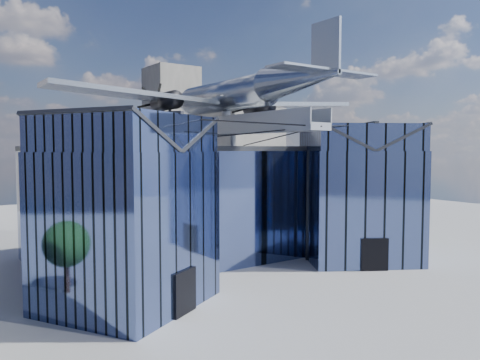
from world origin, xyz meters
TOP-DOWN VIEW (x-y plane):
  - ground_plane at (0.00, 0.00)m, footprint 120.00×120.00m
  - museum at (0.00, 5.82)m, footprint 32.88×24.50m
  - bg_towers at (1.45, 50.49)m, footprint 77.00×24.50m
  - tree_plaza_e at (21.69, 1.80)m, footprint 4.63×4.63m
  - tree_side_e at (21.92, 10.75)m, footprint 3.52×3.52m

SIDE VIEW (x-z plane):
  - ground_plane at x=0.00m, z-range 0.00..0.00m
  - tree_side_e at x=21.92m, z-range 0.95..6.33m
  - tree_plaza_e at x=21.69m, z-range 1.08..7.16m
  - museum at x=0.00m, z-range -3.26..14.34m
  - bg_towers at x=1.45m, z-range -2.99..23.01m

